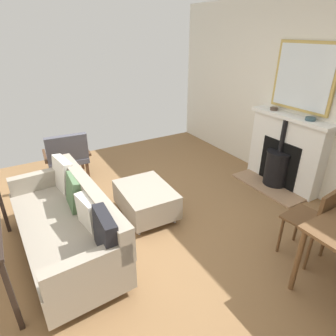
# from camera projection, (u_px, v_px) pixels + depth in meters

# --- Properties ---
(ground_plane) EXTENTS (5.11, 5.65, 0.01)m
(ground_plane) POSITION_uv_depth(u_px,v_px,m) (145.00, 230.00, 3.51)
(ground_plane) COLOR olive
(wall_left) EXTENTS (0.12, 5.65, 2.68)m
(wall_left) POSITION_uv_depth(u_px,v_px,m) (302.00, 98.00, 4.08)
(wall_left) COLOR beige
(wall_left) RESTS_ON ground
(fireplace) EXTENTS (0.60, 1.29, 1.11)m
(fireplace) POSITION_uv_depth(u_px,v_px,m) (283.00, 156.00, 4.35)
(fireplace) COLOR #9E7A5B
(fireplace) RESTS_ON ground
(mirror_over_mantel) EXTENTS (0.04, 0.93, 0.92)m
(mirror_over_mantel) POSITION_uv_depth(u_px,v_px,m) (304.00, 77.00, 3.90)
(mirror_over_mantel) COLOR tan
(mantel_bowl_near) EXTENTS (0.11, 0.11, 0.05)m
(mantel_bowl_near) POSITION_uv_depth(u_px,v_px,m) (274.00, 109.00, 4.33)
(mantel_bowl_near) COLOR #47382D
(mantel_bowl_near) RESTS_ON fireplace
(mantel_bowl_far) EXTENTS (0.14, 0.14, 0.04)m
(mantel_bowl_far) POSITION_uv_depth(u_px,v_px,m) (311.00, 119.00, 3.84)
(mantel_bowl_far) COLOR #334C56
(mantel_bowl_far) RESTS_ON fireplace
(sofa) EXTENTS (0.89, 1.90, 0.81)m
(sofa) POSITION_uv_depth(u_px,v_px,m) (69.00, 224.00, 3.04)
(sofa) COLOR #B2B2B7
(sofa) RESTS_ON ground
(ottoman) EXTENTS (0.65, 0.85, 0.40)m
(ottoman) POSITION_uv_depth(u_px,v_px,m) (146.00, 199.00, 3.69)
(ottoman) COLOR #B2B2B7
(ottoman) RESTS_ON ground
(armchair_accent) EXTENTS (0.72, 0.64, 0.83)m
(armchair_accent) POSITION_uv_depth(u_px,v_px,m) (67.00, 155.00, 4.45)
(armchair_accent) COLOR #4C3321
(armchair_accent) RESTS_ON ground
(dining_chair_near_fireplace) EXTENTS (0.44, 0.44, 0.87)m
(dining_chair_near_fireplace) POSITION_uv_depth(u_px,v_px,m) (316.00, 218.00, 2.85)
(dining_chair_near_fireplace) COLOR brown
(dining_chair_near_fireplace) RESTS_ON ground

